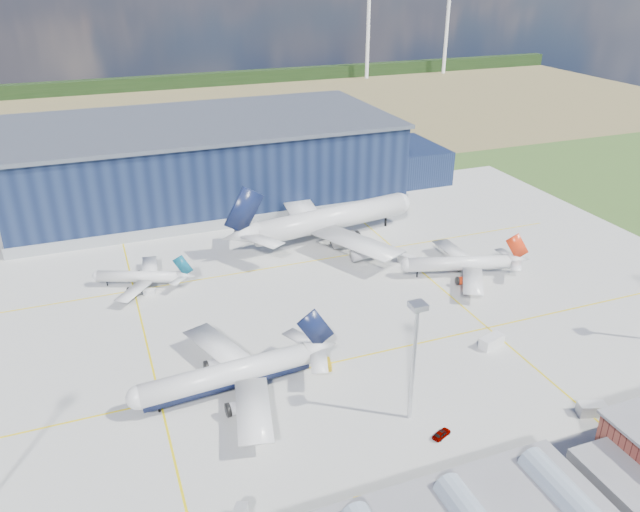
{
  "coord_description": "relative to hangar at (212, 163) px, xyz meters",
  "views": [
    {
      "loc": [
        -35.45,
        -104.88,
        72.12
      ],
      "look_at": [
        11.67,
        17.97,
        9.77
      ],
      "focal_mm": 35.0,
      "sensor_mm": 36.0,
      "label": 1
    }
  ],
  "objects": [
    {
      "name": "hangar",
      "position": [
        0.0,
        0.0,
        0.0
      ],
      "size": [
        145.0,
        62.0,
        26.1
      ],
      "color": "#0F1934",
      "rests_on": "ground"
    },
    {
      "name": "gse_cart_b",
      "position": [
        -29.53,
        -62.72,
        -11.03
      ],
      "size": [
        3.11,
        2.51,
        1.17
      ],
      "primitive_type": "cube",
      "rotation": [
        0.0,
        0.0,
        1.27
      ],
      "color": "silver",
      "rests_on": "ground"
    },
    {
      "name": "airliner_widebody",
      "position": [
        23.4,
        -48.16,
        -1.77
      ],
      "size": [
        68.97,
        67.88,
        19.69
      ],
      "primitive_type": null,
      "rotation": [
        0.0,
        0.0,
        0.16
      ],
      "color": "silver",
      "rests_on": "ground"
    },
    {
      "name": "gse_van_b",
      "position": [
        36.22,
        -69.56,
        -10.59
      ],
      "size": [
        4.33,
        4.78,
        2.04
      ],
      "primitive_type": "cube",
      "rotation": [
        0.0,
        0.0,
        0.65
      ],
      "color": "silver",
      "rests_on": "ground"
    },
    {
      "name": "gse_van_c",
      "position": [
        37.39,
        -135.43,
        -10.46
      ],
      "size": [
        5.28,
        3.68,
        2.3
      ],
      "primitive_type": "cube",
      "rotation": [
        0.0,
        0.0,
        1.26
      ],
      "color": "silver",
      "rests_on": "ground"
    },
    {
      "name": "airliner_navy",
      "position": [
        -20.75,
        -106.8,
        -5.02
      ],
      "size": [
        43.01,
        42.2,
        13.19
      ],
      "primitive_type": null,
      "rotation": [
        0.0,
        0.0,
        3.21
      ],
      "color": "silver",
      "rests_on": "ground"
    },
    {
      "name": "airliner_regional",
      "position": [
        -31.26,
        -57.97,
        -7.46
      ],
      "size": [
        33.14,
        32.84,
        8.32
      ],
      "primitive_type": null,
      "rotation": [
        0.0,
        0.0,
        2.75
      ],
      "color": "silver",
      "rests_on": "ground"
    },
    {
      "name": "gse_tug_b",
      "position": [
        -1.15,
        -105.72,
        -10.91
      ],
      "size": [
        2.82,
        3.64,
        1.41
      ],
      "primitive_type": "cube",
      "rotation": [
        0.0,
        0.0,
        -0.22
      ],
      "color": "yellow",
      "rests_on": "ground"
    },
    {
      "name": "ground",
      "position": [
        -2.81,
        -94.8,
        -11.62
      ],
      "size": [
        600.0,
        600.0,
        0.0
      ],
      "primitive_type": "plane",
      "color": "#2D4E1D",
      "rests_on": "ground"
    },
    {
      "name": "light_mast_center",
      "position": [
        7.19,
        -124.8,
        3.82
      ],
      "size": [
        2.6,
        2.6,
        23.0
      ],
      "color": "silver",
      "rests_on": "ground"
    },
    {
      "name": "treeline",
      "position": [
        -2.81,
        205.2,
        -7.62
      ],
      "size": [
        600.0,
        8.0,
        8.0
      ],
      "primitive_type": "cube",
      "color": "black",
      "rests_on": "ground"
    },
    {
      "name": "farmland",
      "position": [
        -2.81,
        125.2,
        -11.62
      ],
      "size": [
        600.0,
        220.0,
        0.01
      ],
      "primitive_type": "cube",
      "color": "olive",
      "rests_on": "ground"
    },
    {
      "name": "gse_tug_c",
      "position": [
        53.51,
        -32.8,
        -10.98
      ],
      "size": [
        1.85,
        2.94,
        1.28
      ],
      "primitive_type": "cube",
      "rotation": [
        0.0,
        0.0,
        -0.01
      ],
      "color": "yellow",
      "rests_on": "ground"
    },
    {
      "name": "gse_cart_a",
      "position": [
        40.2,
        -71.57,
        -10.98
      ],
      "size": [
        2.51,
        3.26,
        1.27
      ],
      "primitive_type": "cube",
      "rotation": [
        0.0,
        0.0,
        0.21
      ],
      "color": "silver",
      "rests_on": "ground"
    },
    {
      "name": "car_a",
      "position": [
        9.89,
        -130.98,
        -10.97
      ],
      "size": [
        4.08,
        2.92,
        1.29
      ],
      "primitive_type": "imported",
      "rotation": [
        0.0,
        0.0,
        1.98
      ],
      "color": "#99999E",
      "rests_on": "ground"
    },
    {
      "name": "airliner_red",
      "position": [
        44.55,
        -80.97,
        -6.21
      ],
      "size": [
        41.0,
        40.51,
        10.82
      ],
      "primitive_type": null,
      "rotation": [
        0.0,
        0.0,
        2.85
      ],
      "color": "silver",
      "rests_on": "ground"
    },
    {
      "name": "gse_van_a",
      "position": [
        33.64,
        -111.07,
        -10.41
      ],
      "size": [
        5.98,
        3.91,
        2.41
      ],
      "primitive_type": "cube",
      "rotation": [
        0.0,
        0.0,
        1.87
      ],
      "color": "silver",
      "rests_on": "ground"
    },
    {
      "name": "gse_tug_a",
      "position": [
        -8.93,
        -140.8,
        -10.86
      ],
      "size": [
        2.69,
        3.88,
        1.5
      ],
      "primitive_type": "cube",
      "rotation": [
        0.0,
        0.0,
        -0.14
      ],
      "color": "yellow",
      "rests_on": "ground"
    },
    {
      "name": "apron",
      "position": [
        -2.81,
        -84.8,
        -11.59
      ],
      "size": [
        220.0,
        160.0,
        0.08
      ],
      "color": "#A2A39E",
      "rests_on": "ground"
    }
  ]
}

